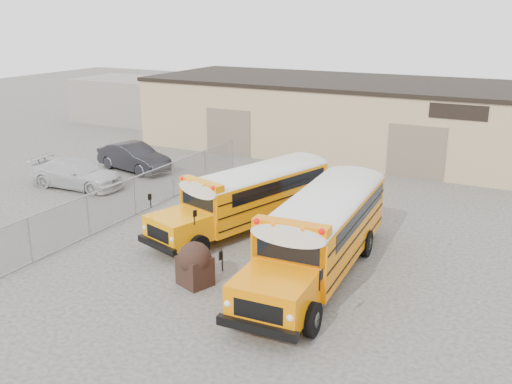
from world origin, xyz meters
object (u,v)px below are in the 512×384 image
at_px(tarp_bundle, 195,263).
at_px(car_white, 77,174).
at_px(school_bus_right, 364,183).
at_px(school_bus_left, 328,169).
at_px(car_dark, 134,157).

xyz_separation_m(tarp_bundle, car_white, (-11.84, 6.73, -0.04)).
distance_m(school_bus_right, car_white, 15.11).
xyz_separation_m(school_bus_left, tarp_bundle, (-0.64, -11.03, -0.75)).
height_order(tarp_bundle, car_white, tarp_bundle).
bearing_deg(car_dark, school_bus_right, -85.87).
bearing_deg(tarp_bundle, school_bus_left, 86.67).
distance_m(tarp_bundle, car_white, 13.62).
distance_m(tarp_bundle, car_dark, 15.62).
bearing_deg(school_bus_right, car_white, -171.55).
bearing_deg(car_dark, car_white, -176.12).
bearing_deg(school_bus_left, car_dark, -178.81).
distance_m(school_bus_right, car_dark, 14.53).
bearing_deg(school_bus_left, car_white, -161.02).
bearing_deg(tarp_bundle, school_bus_right, 71.01).
relative_size(school_bus_right, car_white, 1.96).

